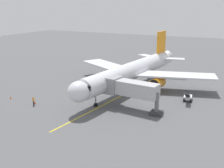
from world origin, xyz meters
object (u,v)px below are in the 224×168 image
(jet_bridge, at_px, (128,88))
(ground_crew_marshaller, at_px, (34,101))
(airplane, at_px, (132,71))
(safety_cone_nose_right, at_px, (35,103))
(safety_cone_nose_left, at_px, (11,98))
(belt_loader_near_nose, at_px, (188,97))

(jet_bridge, bearing_deg, ground_crew_marshaller, 21.95)
(jet_bridge, relative_size, ground_crew_marshaller, 6.73)
(airplane, relative_size, jet_bridge, 3.50)
(jet_bridge, bearing_deg, safety_cone_nose_right, 19.16)
(jet_bridge, height_order, safety_cone_nose_left, jet_bridge)
(belt_loader_near_nose, bearing_deg, ground_crew_marshaller, 31.50)
(airplane, relative_size, safety_cone_nose_right, 73.33)
(airplane, bearing_deg, safety_cone_nose_right, 54.46)
(airplane, distance_m, jet_bridge, 12.50)
(safety_cone_nose_left, bearing_deg, jet_bridge, -166.28)
(jet_bridge, xyz_separation_m, ground_crew_marshaller, (16.19, 6.53, -2.88))
(belt_loader_near_nose, distance_m, safety_cone_nose_left, 34.98)
(airplane, relative_size, safety_cone_nose_left, 73.33)
(ground_crew_marshaller, bearing_deg, belt_loader_near_nose, -148.50)
(safety_cone_nose_right, bearing_deg, ground_crew_marshaller, 115.28)
(airplane, height_order, safety_cone_nose_right, airplane)
(airplane, distance_m, safety_cone_nose_left, 26.02)
(ground_crew_marshaller, bearing_deg, jet_bridge, -158.05)
(ground_crew_marshaller, height_order, safety_cone_nose_right, ground_crew_marshaller)
(ground_crew_marshaller, bearing_deg, safety_cone_nose_left, -7.82)
(belt_loader_near_nose, distance_m, safety_cone_nose_right, 29.37)
(jet_bridge, distance_m, belt_loader_near_nose, 12.93)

